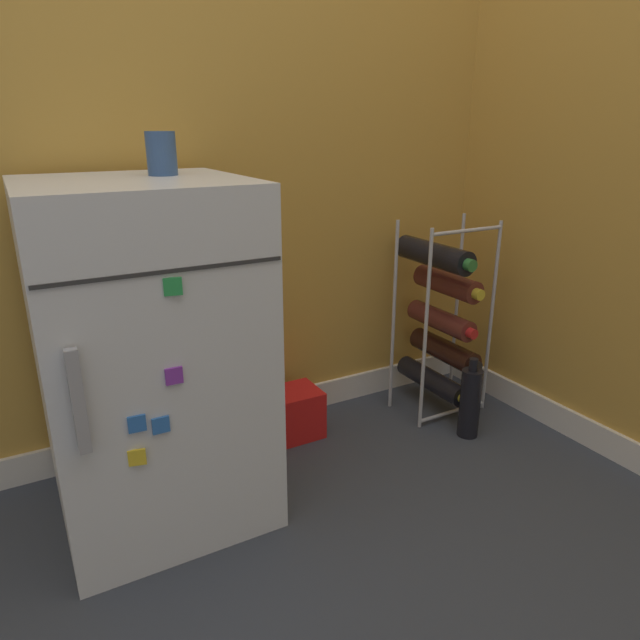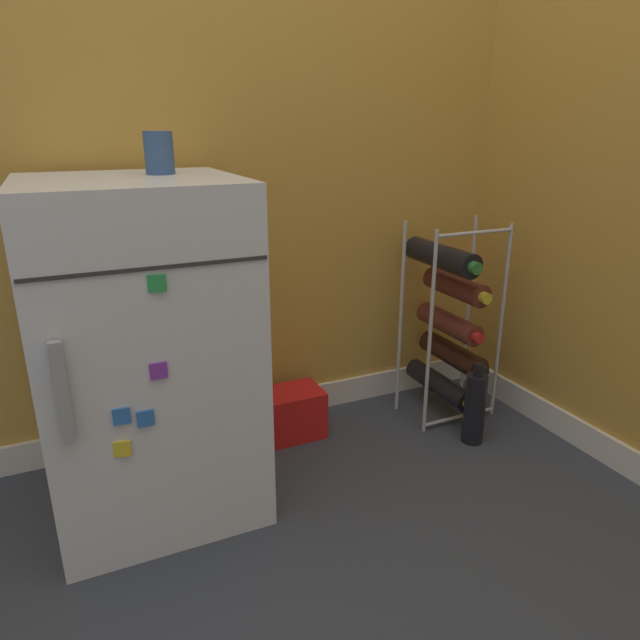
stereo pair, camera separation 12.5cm
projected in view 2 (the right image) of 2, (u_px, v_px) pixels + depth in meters
ground_plane at (317, 510)px, 1.50m from camera, size 14.00×14.00×0.00m
wall_back at (234, 17)px, 1.57m from camera, size 6.77×0.07×2.50m
mini_fridge at (146, 351)px, 1.42m from camera, size 0.49×0.52×0.85m
wine_rack at (448, 321)px, 1.89m from camera, size 0.29×0.33×0.67m
soda_box at (286, 414)px, 1.83m from camera, size 0.23×0.14×0.16m
fridge_top_cup at (159, 153)px, 1.35m from camera, size 0.07×0.07×0.10m
loose_bottle_floor at (475, 408)px, 1.79m from camera, size 0.07×0.07×0.27m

